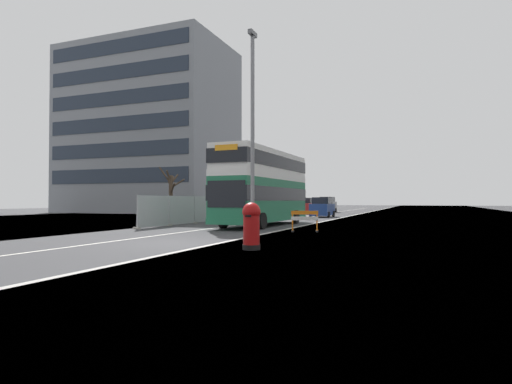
{
  "coord_description": "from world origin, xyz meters",
  "views": [
    {
      "loc": [
        9.39,
        -14.66,
        1.72
      ],
      "look_at": [
        0.4,
        7.92,
        2.2
      ],
      "focal_mm": 29.91,
      "sensor_mm": 36.0,
      "label": 1
    }
  ],
  "objects_px": {
    "lamppost_foreground": "(253,139)",
    "car_oncoming_near": "(322,208)",
    "red_pillar_postbox": "(251,224)",
    "car_receding_mid": "(306,206)",
    "roadworks_barrier": "(305,219)",
    "double_decker_bus": "(264,186)",
    "car_receding_far": "(327,205)"
  },
  "relations": [
    {
      "from": "red_pillar_postbox",
      "to": "roadworks_barrier",
      "type": "distance_m",
      "value": 8.86
    },
    {
      "from": "red_pillar_postbox",
      "to": "car_oncoming_near",
      "type": "xyz_separation_m",
      "value": [
        -4.27,
        29.69,
        0.06
      ]
    },
    {
      "from": "car_oncoming_near",
      "to": "car_receding_far",
      "type": "distance_m",
      "value": 17.97
    },
    {
      "from": "car_oncoming_near",
      "to": "car_receding_far",
      "type": "relative_size",
      "value": 0.92
    },
    {
      "from": "double_decker_bus",
      "to": "roadworks_barrier",
      "type": "bearing_deg",
      "value": -48.19
    },
    {
      "from": "double_decker_bus",
      "to": "red_pillar_postbox",
      "type": "xyz_separation_m",
      "value": [
        4.61,
        -13.46,
        -1.78
      ]
    },
    {
      "from": "lamppost_foreground",
      "to": "car_receding_mid",
      "type": "bearing_deg",
      "value": 100.96
    },
    {
      "from": "car_receding_mid",
      "to": "car_oncoming_near",
      "type": "bearing_deg",
      "value": -65.55
    },
    {
      "from": "roadworks_barrier",
      "to": "car_oncoming_near",
      "type": "xyz_separation_m",
      "value": [
        -3.78,
        20.85,
        0.25
      ]
    },
    {
      "from": "lamppost_foreground",
      "to": "car_oncoming_near",
      "type": "relative_size",
      "value": 2.47
    },
    {
      "from": "car_receding_mid",
      "to": "car_receding_far",
      "type": "xyz_separation_m",
      "value": [
        0.87,
        8.58,
        0.09
      ]
    },
    {
      "from": "car_oncoming_near",
      "to": "car_receding_far",
      "type": "height_order",
      "value": "car_receding_far"
    },
    {
      "from": "red_pillar_postbox",
      "to": "car_oncoming_near",
      "type": "relative_size",
      "value": 0.43
    },
    {
      "from": "double_decker_bus",
      "to": "car_receding_mid",
      "type": "xyz_separation_m",
      "value": [
        -3.79,
        25.32,
        -1.72
      ]
    },
    {
      "from": "red_pillar_postbox",
      "to": "car_receding_mid",
      "type": "distance_m",
      "value": 39.68
    },
    {
      "from": "roadworks_barrier",
      "to": "car_receding_far",
      "type": "relative_size",
      "value": 0.37
    },
    {
      "from": "lamppost_foreground",
      "to": "car_receding_mid",
      "type": "distance_m",
      "value": 35.27
    },
    {
      "from": "car_oncoming_near",
      "to": "car_receding_mid",
      "type": "xyz_separation_m",
      "value": [
        -4.13,
        9.09,
        0.0
      ]
    },
    {
      "from": "lamppost_foreground",
      "to": "car_oncoming_near",
      "type": "xyz_separation_m",
      "value": [
        -2.54,
        25.36,
        -3.57
      ]
    },
    {
      "from": "roadworks_barrier",
      "to": "car_receding_far",
      "type": "xyz_separation_m",
      "value": [
        -7.05,
        38.51,
        0.34
      ]
    },
    {
      "from": "lamppost_foreground",
      "to": "car_receding_far",
      "type": "bearing_deg",
      "value": 97.69
    },
    {
      "from": "car_oncoming_near",
      "to": "double_decker_bus",
      "type": "bearing_deg",
      "value": -91.21
    },
    {
      "from": "roadworks_barrier",
      "to": "car_receding_far",
      "type": "height_order",
      "value": "car_receding_far"
    },
    {
      "from": "car_oncoming_near",
      "to": "red_pillar_postbox",
      "type": "bearing_deg",
      "value": -81.83
    },
    {
      "from": "lamppost_foreground",
      "to": "roadworks_barrier",
      "type": "bearing_deg",
      "value": 74.58
    },
    {
      "from": "double_decker_bus",
      "to": "car_receding_mid",
      "type": "relative_size",
      "value": 2.67
    },
    {
      "from": "car_oncoming_near",
      "to": "car_receding_mid",
      "type": "relative_size",
      "value": 0.89
    },
    {
      "from": "red_pillar_postbox",
      "to": "car_receding_mid",
      "type": "relative_size",
      "value": 0.38
    },
    {
      "from": "car_receding_mid",
      "to": "red_pillar_postbox",
      "type": "bearing_deg",
      "value": -77.78
    },
    {
      "from": "double_decker_bus",
      "to": "car_receding_mid",
      "type": "distance_m",
      "value": 25.66
    },
    {
      "from": "roadworks_barrier",
      "to": "red_pillar_postbox",
      "type": "bearing_deg",
      "value": -86.88
    },
    {
      "from": "lamppost_foreground",
      "to": "car_receding_far",
      "type": "distance_m",
      "value": 43.55
    }
  ]
}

